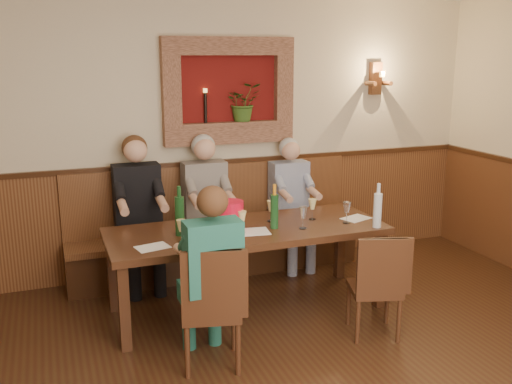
% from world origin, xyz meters
% --- Properties ---
extents(room_shell, '(6.04, 6.04, 2.82)m').
position_xyz_m(room_shell, '(0.00, 0.00, 1.89)').
color(room_shell, beige).
rests_on(room_shell, ground).
extents(wainscoting, '(6.02, 6.02, 1.15)m').
position_xyz_m(wainscoting, '(0.00, -0.00, 0.59)').
color(wainscoting, '#502B17').
rests_on(wainscoting, ground).
extents(wall_niche, '(1.36, 0.30, 1.06)m').
position_xyz_m(wall_niche, '(0.24, 2.94, 1.81)').
color(wall_niche, '#5F0F0D').
rests_on(wall_niche, ground).
extents(wall_sconce, '(0.25, 0.20, 0.35)m').
position_xyz_m(wall_sconce, '(1.90, 2.93, 1.94)').
color(wall_sconce, '#502B17').
rests_on(wall_sconce, ground).
extents(dining_table, '(2.40, 0.90, 0.75)m').
position_xyz_m(dining_table, '(0.00, 1.85, 0.68)').
color(dining_table, '#3B2511').
rests_on(dining_table, ground).
extents(bench, '(3.00, 0.45, 1.11)m').
position_xyz_m(bench, '(0.00, 2.79, 0.33)').
color(bench, '#381E0F').
rests_on(bench, ground).
extents(chair_near_left, '(0.50, 0.50, 0.94)m').
position_xyz_m(chair_near_left, '(-0.56, 1.04, 0.27)').
color(chair_near_left, '#3B2511').
rests_on(chair_near_left, ground).
extents(chair_near_right, '(0.48, 0.48, 0.86)m').
position_xyz_m(chair_near_right, '(0.79, 1.04, 0.25)').
color(chair_near_right, '#3B2511').
rests_on(chair_near_right, ground).
extents(person_bench_left, '(0.44, 0.54, 1.47)m').
position_xyz_m(person_bench_left, '(-0.79, 2.69, 0.61)').
color(person_bench_left, black).
rests_on(person_bench_left, ground).
extents(person_bench_mid, '(0.43, 0.53, 1.45)m').
position_xyz_m(person_bench_mid, '(-0.12, 2.69, 0.60)').
color(person_bench_mid, '#615A59').
rests_on(person_bench_mid, ground).
extents(person_bench_right, '(0.40, 0.49, 1.37)m').
position_xyz_m(person_bench_right, '(0.80, 2.69, 0.56)').
color(person_bench_right, navy).
rests_on(person_bench_right, ground).
extents(person_chair_front, '(0.39, 0.48, 1.36)m').
position_xyz_m(person_chair_front, '(-0.56, 1.07, 0.56)').
color(person_chair_front, '#1B4E61').
rests_on(person_chair_front, ground).
extents(spittoon_bucket, '(0.24, 0.24, 0.26)m').
position_xyz_m(spittoon_bucket, '(-0.16, 1.84, 0.88)').
color(spittoon_bucket, red).
rests_on(spittoon_bucket, dining_table).
extents(wine_bottle_green_a, '(0.09, 0.09, 0.39)m').
position_xyz_m(wine_bottle_green_a, '(0.22, 1.77, 0.91)').
color(wine_bottle_green_a, '#19471E').
rests_on(wine_bottle_green_a, dining_table).
extents(wine_bottle_green_b, '(0.09, 0.09, 0.42)m').
position_xyz_m(wine_bottle_green_b, '(-0.59, 1.86, 0.92)').
color(wine_bottle_green_b, '#19471E').
rests_on(wine_bottle_green_b, dining_table).
extents(water_bottle, '(0.08, 0.08, 0.39)m').
position_xyz_m(water_bottle, '(1.06, 1.48, 0.91)').
color(water_bottle, silver).
rests_on(water_bottle, dining_table).
extents(tasting_sheet_a, '(0.28, 0.23, 0.00)m').
position_xyz_m(tasting_sheet_a, '(-0.86, 1.63, 0.75)').
color(tasting_sheet_a, white).
rests_on(tasting_sheet_a, dining_table).
extents(tasting_sheet_b, '(0.34, 0.26, 0.00)m').
position_xyz_m(tasting_sheet_b, '(-0.01, 1.73, 0.75)').
color(tasting_sheet_b, white).
rests_on(tasting_sheet_b, dining_table).
extents(tasting_sheet_c, '(0.30, 0.26, 0.00)m').
position_xyz_m(tasting_sheet_c, '(1.03, 1.78, 0.75)').
color(tasting_sheet_c, white).
rests_on(tasting_sheet_c, dining_table).
extents(tasting_sheet_d, '(0.34, 0.28, 0.00)m').
position_xyz_m(tasting_sheet_d, '(-0.33, 1.57, 0.75)').
color(tasting_sheet_d, white).
rests_on(tasting_sheet_d, dining_table).
extents(wine_glass_0, '(0.08, 0.08, 0.19)m').
position_xyz_m(wine_glass_0, '(0.27, 1.96, 0.85)').
color(wine_glass_0, '#E9DB8B').
rests_on(wine_glass_0, dining_table).
extents(wine_glass_1, '(0.08, 0.08, 0.19)m').
position_xyz_m(wine_glass_1, '(0.64, 1.89, 0.85)').
color(wine_glass_1, '#E9DB8B').
rests_on(wine_glass_1, dining_table).
extents(wine_glass_2, '(0.08, 0.08, 0.19)m').
position_xyz_m(wine_glass_2, '(-0.09, 1.73, 0.85)').
color(wine_glass_2, '#E9DB8B').
rests_on(wine_glass_2, dining_table).
extents(wine_glass_3, '(0.08, 0.08, 0.19)m').
position_xyz_m(wine_glass_3, '(-0.26, 1.55, 0.85)').
color(wine_glass_3, '#E9DB8B').
rests_on(wine_glass_3, dining_table).
extents(wine_glass_4, '(0.08, 0.08, 0.19)m').
position_xyz_m(wine_glass_4, '(0.44, 1.66, 0.85)').
color(wine_glass_4, white).
rests_on(wine_glass_4, dining_table).
extents(wine_glass_5, '(0.08, 0.08, 0.19)m').
position_xyz_m(wine_glass_5, '(-0.62, 1.65, 0.85)').
color(wine_glass_5, '#E9DB8B').
rests_on(wine_glass_5, dining_table).
extents(wine_glass_6, '(0.08, 0.08, 0.19)m').
position_xyz_m(wine_glass_6, '(-0.26, 1.93, 0.85)').
color(wine_glass_6, white).
rests_on(wine_glass_6, dining_table).
extents(wine_glass_7, '(0.08, 0.08, 0.19)m').
position_xyz_m(wine_glass_7, '(0.88, 1.68, 0.85)').
color(wine_glass_7, white).
rests_on(wine_glass_7, dining_table).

